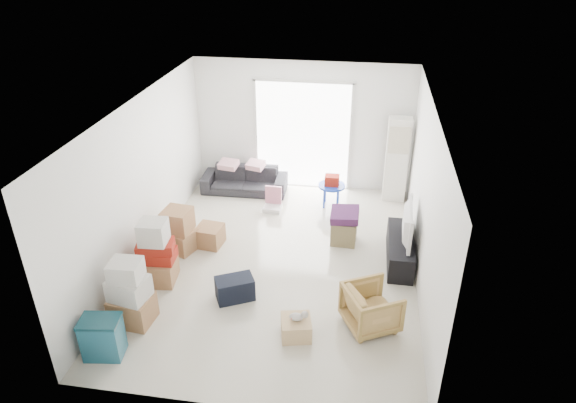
% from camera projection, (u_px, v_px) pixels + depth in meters
% --- Properties ---
extents(room_shell, '(4.98, 6.48, 3.18)m').
position_uv_depth(room_shell, '(278.00, 191.00, 8.01)').
color(room_shell, beige).
rests_on(room_shell, ground).
extents(sliding_door, '(2.10, 0.04, 2.33)m').
position_uv_depth(sliding_door, '(303.00, 131.00, 10.66)').
color(sliding_door, white).
rests_on(sliding_door, room_shell).
extents(ac_tower, '(0.45, 0.30, 1.75)m').
position_uv_depth(ac_tower, '(397.00, 160.00, 10.28)').
color(ac_tower, silver).
rests_on(ac_tower, room_shell).
extents(tv_console, '(0.41, 1.36, 0.45)m').
position_uv_depth(tv_console, '(400.00, 250.00, 8.58)').
color(tv_console, black).
rests_on(tv_console, room_shell).
extents(television, '(0.63, 1.05, 0.13)m').
position_uv_depth(television, '(402.00, 235.00, 8.44)').
color(television, black).
rests_on(television, tv_console).
extents(sofa, '(1.79, 0.56, 0.69)m').
position_uv_depth(sofa, '(244.00, 176.00, 10.82)').
color(sofa, '#2B2B31').
rests_on(sofa, room_shell).
extents(pillow_left, '(0.47, 0.40, 0.13)m').
position_uv_depth(pillow_left, '(228.00, 158.00, 10.66)').
color(pillow_left, '#CB94A2').
rests_on(pillow_left, sofa).
extents(pillow_right, '(0.38, 0.33, 0.11)m').
position_uv_depth(pillow_right, '(255.00, 159.00, 10.64)').
color(pillow_right, '#CB94A2').
rests_on(pillow_right, sofa).
extents(armchair, '(0.88, 0.90, 0.70)m').
position_uv_depth(armchair, '(372.00, 306.00, 7.12)').
color(armchair, tan).
rests_on(armchair, room_shell).
extents(storage_bins, '(0.55, 0.42, 0.59)m').
position_uv_depth(storage_bins, '(103.00, 337.00, 6.65)').
color(storage_bins, '#1C556A').
rests_on(storage_bins, room_shell).
extents(box_stack_a, '(0.60, 0.52, 1.02)m').
position_uv_depth(box_stack_a, '(130.00, 295.00, 7.15)').
color(box_stack_a, '#A66D4B').
rests_on(box_stack_a, room_shell).
extents(box_stack_b, '(0.63, 0.58, 1.08)m').
position_uv_depth(box_stack_b, '(157.00, 256.00, 8.00)').
color(box_stack_b, '#A66D4B').
rests_on(box_stack_b, room_shell).
extents(box_stack_c, '(0.64, 0.59, 0.79)m').
position_uv_depth(box_stack_c, '(179.00, 231.00, 8.82)').
color(box_stack_c, '#A66D4B').
rests_on(box_stack_c, room_shell).
extents(loose_box, '(0.49, 0.49, 0.36)m').
position_uv_depth(loose_box, '(210.00, 236.00, 9.06)').
color(loose_box, '#A66D4B').
rests_on(loose_box, room_shell).
extents(duffel_bag, '(0.65, 0.55, 0.36)m').
position_uv_depth(duffel_bag, '(235.00, 288.00, 7.74)').
color(duffel_bag, black).
rests_on(duffel_bag, room_shell).
extents(ottoman, '(0.45, 0.45, 0.44)m').
position_uv_depth(ottoman, '(344.00, 231.00, 9.13)').
color(ottoman, olive).
rests_on(ottoman, room_shell).
extents(blanket, '(0.49, 0.49, 0.14)m').
position_uv_depth(blanket, '(345.00, 217.00, 8.99)').
color(blanket, '#4F2154').
rests_on(blanket, ottoman).
extents(kids_table, '(0.54, 0.54, 0.66)m').
position_uv_depth(kids_table, '(332.00, 184.00, 10.20)').
color(kids_table, '#1638BB').
rests_on(kids_table, room_shell).
extents(toy_walker, '(0.36, 0.32, 0.47)m').
position_uv_depth(toy_walker, '(273.00, 203.00, 10.22)').
color(toy_walker, silver).
rests_on(toy_walker, room_shell).
extents(wood_crate, '(0.48, 0.48, 0.27)m').
position_uv_depth(wood_crate, '(296.00, 328.00, 7.05)').
color(wood_crate, tan).
rests_on(wood_crate, room_shell).
extents(plush_bunny, '(0.26, 0.15, 0.13)m').
position_uv_depth(plush_bunny, '(298.00, 316.00, 6.96)').
color(plush_bunny, '#B2ADA8').
rests_on(plush_bunny, wood_crate).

